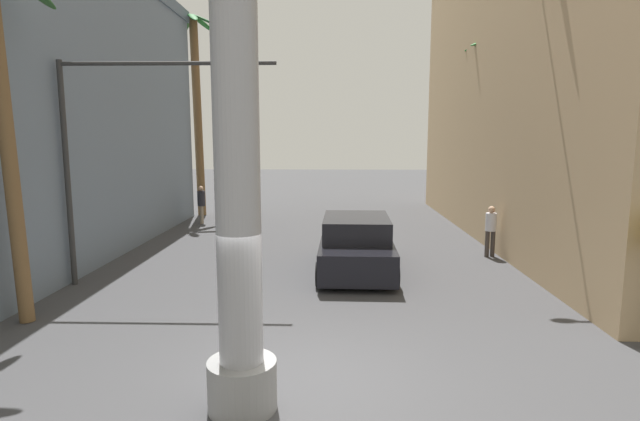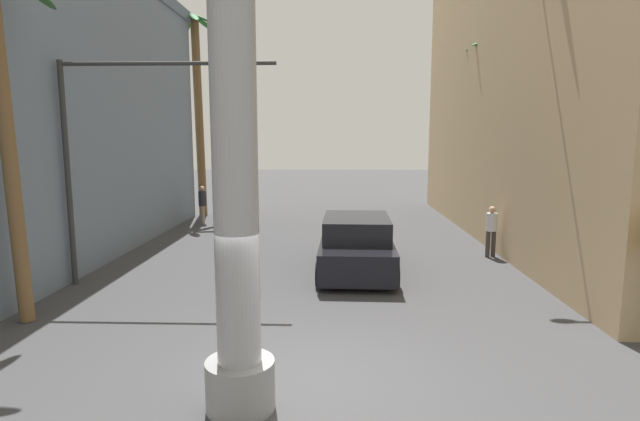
% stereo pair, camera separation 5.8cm
% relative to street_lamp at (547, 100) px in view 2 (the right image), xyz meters
% --- Properties ---
extents(ground_plane, '(87.23, 87.23, 0.00)m').
position_rel_street_lamp_xyz_m(ground_plane, '(-6.04, 3.49, -4.76)').
color(ground_plane, '#424244').
extents(building_right, '(8.44, 20.25, 12.42)m').
position_rel_street_lamp_xyz_m(building_right, '(3.77, 5.11, 1.46)').
color(building_right, tan).
rests_on(building_right, ground).
extents(street_lamp, '(2.37, 0.28, 8.00)m').
position_rel_street_lamp_xyz_m(street_lamp, '(0.00, 0.00, 0.00)').
color(street_lamp, '#59595E').
rests_on(street_lamp, ground).
extents(traffic_light_mast, '(5.39, 0.32, 5.65)m').
position_rel_street_lamp_xyz_m(traffic_light_mast, '(-10.70, -1.48, -0.73)').
color(traffic_light_mast, '#333333').
rests_on(traffic_light_mast, ground).
extents(car_lead, '(2.19, 4.69, 1.56)m').
position_rel_street_lamp_xyz_m(car_lead, '(-5.05, 0.12, -4.02)').
color(car_lead, black).
rests_on(car_lead, ground).
extents(palm_tree_mid_right, '(2.67, 2.68, 7.74)m').
position_rel_street_lamp_xyz_m(palm_tree_mid_right, '(0.61, 6.42, -0.07)').
color(palm_tree_mid_right, brown).
rests_on(palm_tree_mid_right, ground).
extents(palm_tree_far_left, '(2.80, 2.59, 9.59)m').
position_rel_street_lamp_xyz_m(palm_tree_far_left, '(-12.33, 10.49, 0.86)').
color(palm_tree_far_left, brown).
rests_on(palm_tree_far_left, ground).
extents(palm_tree_near_right, '(2.39, 2.18, 7.82)m').
position_rel_street_lamp_xyz_m(palm_tree_near_right, '(0.52, -1.12, -0.04)').
color(palm_tree_near_right, brown).
rests_on(palm_tree_near_right, ground).
extents(pedestrian_mid_right, '(0.42, 0.42, 1.63)m').
position_rel_street_lamp_xyz_m(pedestrian_mid_right, '(-0.70, 1.91, -3.81)').
color(pedestrian_mid_right, '#3F3833').
rests_on(pedestrian_mid_right, ground).
extents(pedestrian_far_left, '(0.38, 0.38, 1.68)m').
position_rel_street_lamp_xyz_m(pedestrian_far_left, '(-11.56, 7.89, -3.78)').
color(pedestrian_far_left, gray).
rests_on(pedestrian_far_left, ground).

